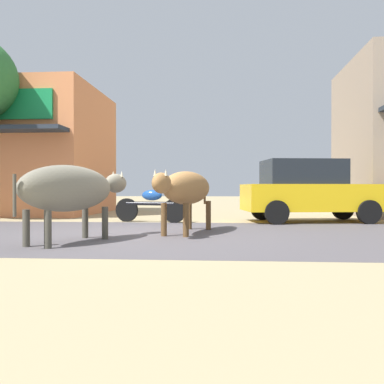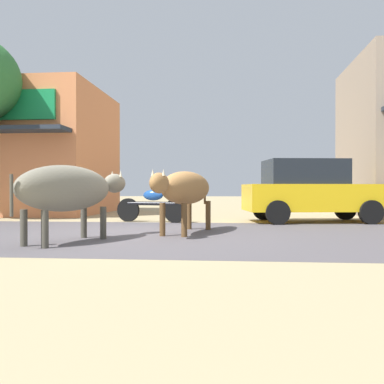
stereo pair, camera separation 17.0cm
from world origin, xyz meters
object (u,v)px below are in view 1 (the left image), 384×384
(cow_near_brown, at_px, (71,189))
(cow_far_dark, at_px, (186,189))
(parked_motorcycle, at_px, (151,204))
(parked_hatchback_car, at_px, (309,190))

(cow_near_brown, xyz_separation_m, cow_far_dark, (1.76, 1.66, 0.01))
(cow_near_brown, bearing_deg, parked_motorcycle, 82.47)
(parked_motorcycle, height_order, cow_near_brown, cow_near_brown)
(parked_motorcycle, height_order, cow_far_dark, cow_far_dark)
(parked_hatchback_car, bearing_deg, cow_near_brown, -134.16)
(parked_hatchback_car, relative_size, cow_near_brown, 1.47)
(parked_motorcycle, relative_size, cow_near_brown, 0.75)
(cow_near_brown, distance_m, cow_far_dark, 2.42)
(parked_motorcycle, distance_m, cow_far_dark, 3.01)
(parked_motorcycle, relative_size, cow_far_dark, 0.68)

